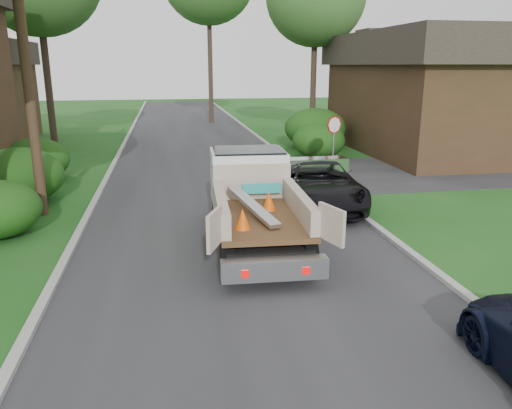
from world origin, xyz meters
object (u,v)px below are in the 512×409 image
Objects in this scene: stop_sign at (334,133)px; utility_pole at (23,39)px; black_pickup at (318,183)px; flatbed_truck at (253,193)px; house_right at (446,91)px.

stop_sign is 0.25× the size of utility_pole.
flatbed_truck is at bearing -128.52° from black_pickup.
flatbed_truck is (6.05, -3.08, -3.98)m from utility_pole.
black_pickup is at bearing 47.45° from flatbed_truck.
house_right is 13.87m from black_pickup.
utility_pole is at bearing 155.70° from flatbed_truck.
stop_sign is 5.04m from black_pickup.
utility_pole is at bearing -153.99° from house_right.
flatbed_truck is at bearing -26.98° from utility_pole.
flatbed_truck is (-12.43, -12.10, -1.97)m from house_right.
stop_sign is 0.19× the size of house_right.
house_right is at bearing 46.89° from flatbed_truck.
stop_sign is at bearing 20.62° from utility_pole.
house_right is at bearing 26.01° from utility_pole.
utility_pole is (-10.68, -4.02, 3.40)m from stop_sign.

